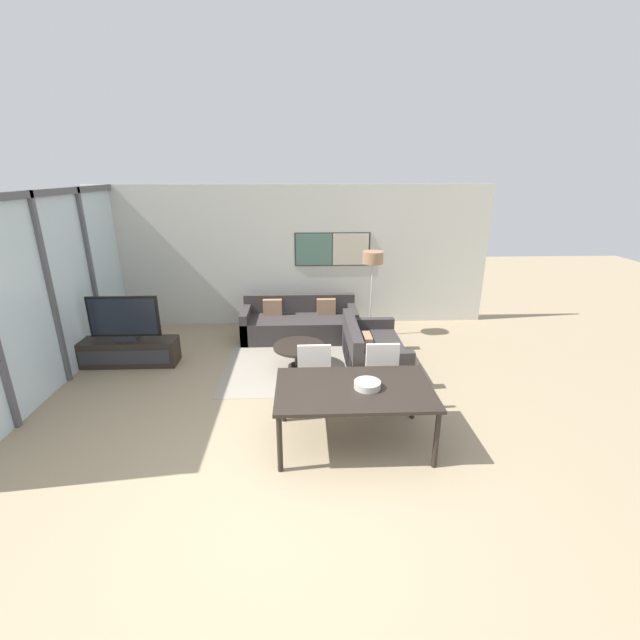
% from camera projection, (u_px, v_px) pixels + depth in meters
% --- Properties ---
extents(ground_plane, '(24.00, 24.00, 0.00)m').
position_uv_depth(ground_plane, '(287.00, 489.00, 4.33)').
color(ground_plane, '#9E896B').
extents(wall_back, '(7.91, 0.09, 2.80)m').
position_uv_depth(wall_back, '(294.00, 256.00, 8.62)').
color(wall_back, silver).
rests_on(wall_back, ground_plane).
extents(window_wall_left, '(0.07, 5.05, 2.80)m').
position_uv_depth(window_wall_left, '(47.00, 283.00, 6.06)').
color(window_wall_left, silver).
rests_on(window_wall_left, ground_plane).
extents(area_rug, '(2.44, 1.98, 0.01)m').
position_uv_depth(area_rug, '(300.00, 367.00, 6.99)').
color(area_rug, gray).
rests_on(area_rug, ground_plane).
extents(tv_console, '(1.56, 0.45, 0.43)m').
position_uv_depth(tv_console, '(129.00, 352.00, 7.05)').
color(tv_console, black).
rests_on(tv_console, ground_plane).
extents(television, '(1.12, 0.20, 0.74)m').
position_uv_depth(television, '(124.00, 319.00, 6.86)').
color(television, '#2D2D33').
rests_on(television, tv_console).
extents(sofa_main, '(2.15, 0.89, 0.77)m').
position_uv_depth(sofa_main, '(300.00, 324.00, 8.21)').
color(sofa_main, '#383333').
rests_on(sofa_main, ground_plane).
extents(sofa_side, '(0.89, 1.59, 0.77)m').
position_uv_depth(sofa_side, '(370.00, 353.00, 6.88)').
color(sofa_side, '#383333').
rests_on(sofa_side, ground_plane).
extents(coffee_table, '(0.83, 0.83, 0.39)m').
position_uv_depth(coffee_table, '(299.00, 351.00, 6.90)').
color(coffee_table, black).
rests_on(coffee_table, ground_plane).
extents(dining_table, '(1.79, 1.09, 0.72)m').
position_uv_depth(dining_table, '(354.00, 392.00, 4.87)').
color(dining_table, black).
rests_on(dining_table, ground_plane).
extents(dining_chair_left, '(0.46, 0.46, 0.98)m').
position_uv_depth(dining_chair_left, '(314.00, 373.00, 5.60)').
color(dining_chair_left, beige).
rests_on(dining_chair_left, ground_plane).
extents(dining_chair_centre, '(0.46, 0.46, 0.98)m').
position_uv_depth(dining_chair_centre, '(380.00, 372.00, 5.64)').
color(dining_chair_centre, beige).
rests_on(dining_chair_centre, ground_plane).
extents(fruit_bowl, '(0.30, 0.30, 0.08)m').
position_uv_depth(fruit_bowl, '(367.00, 384.00, 4.83)').
color(fruit_bowl, '#B7B2A8').
rests_on(fruit_bowl, dining_table).
extents(floor_lamp, '(0.38, 0.38, 1.65)m').
position_uv_depth(floor_lamp, '(373.00, 263.00, 7.87)').
color(floor_lamp, '#2D2D33').
rests_on(floor_lamp, ground_plane).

